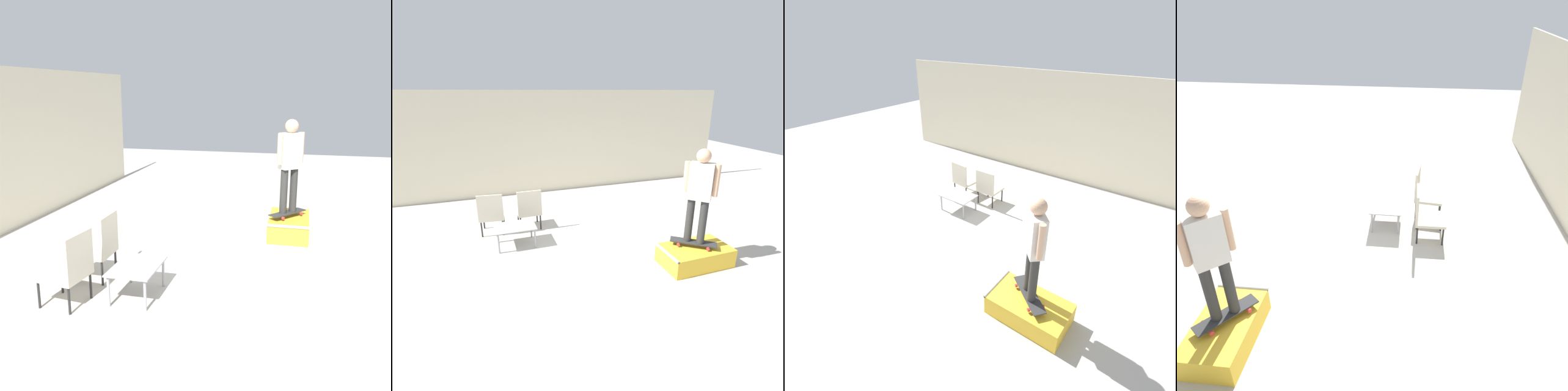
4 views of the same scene
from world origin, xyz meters
TOP-DOWN VIEW (x-y plane):
  - ground_plane at (0.00, 0.00)m, footprint 24.00×24.00m
  - house_wall_back at (0.00, 4.31)m, footprint 12.00×0.06m
  - skate_ramp_box at (1.62, -0.80)m, footprint 1.24×0.70m
  - skateboard_on_ramp at (1.58, -0.77)m, footprint 0.75×0.65m
  - person_skater at (1.58, -0.77)m, footprint 0.41×0.44m
  - coffee_table at (-1.33, 1.00)m, footprint 0.80×0.57m
  - patio_chair_left at (-1.74, 1.69)m, footprint 0.58×0.58m
  - patio_chair_right at (-0.93, 1.69)m, footprint 0.52×0.52m

SIDE VIEW (x-z plane):
  - ground_plane at x=0.00m, z-range 0.00..0.00m
  - skate_ramp_box at x=1.62m, z-range -0.01..0.35m
  - coffee_table at x=-1.33m, z-range 0.16..0.58m
  - skateboard_on_ramp at x=1.58m, z-range 0.39..0.46m
  - patio_chair_left at x=-1.74m, z-range 0.02..0.96m
  - patio_chair_right at x=-0.93m, z-range 0.02..0.96m
  - person_skater at x=1.58m, z-range 0.58..2.24m
  - house_wall_back at x=0.00m, z-range 0.00..3.00m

